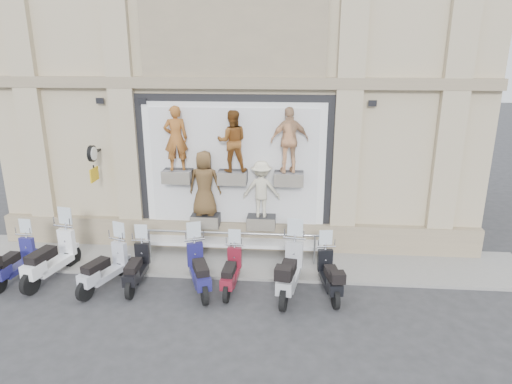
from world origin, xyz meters
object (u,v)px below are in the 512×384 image
scooter_a (14,254)px  scooter_g (290,262)px  scooter_f (231,264)px  scooter_e (199,261)px  guard_rail (231,248)px  scooter_d (136,260)px  scooter_b (49,248)px  scooter_h (330,267)px  clock_sign_bracket (93,159)px  scooter_c (104,259)px

scooter_a → scooter_g: size_ratio=0.86×
scooter_f → scooter_g: (1.44, -0.11, 0.16)m
scooter_f → scooter_e: bearing=-169.5°
scooter_e → scooter_f: 0.79m
guard_rail → scooter_a: scooter_a is taller
scooter_a → scooter_f: scooter_a is taller
scooter_d → scooter_f: scooter_d is taller
guard_rail → scooter_b: bearing=-163.3°
guard_rail → scooter_g: scooter_g is taller
scooter_e → scooter_h: 3.18m
clock_sign_bracket → scooter_d: size_ratio=0.58×
guard_rail → scooter_f: scooter_f is taller
scooter_d → scooter_e: 1.60m
scooter_e → scooter_g: scooter_g is taller
scooter_g → guard_rail: bearing=145.8°
scooter_a → scooter_h: size_ratio=1.02×
scooter_b → scooter_g: scooter_b is taller
scooter_e → scooter_f: (0.77, 0.11, -0.10)m
clock_sign_bracket → scooter_e: clock_sign_bracket is taller
scooter_b → scooter_e: (3.89, -0.22, -0.09)m
scooter_d → guard_rail: bearing=31.7°
scooter_c → scooter_f: size_ratio=1.12×
clock_sign_bracket → scooter_h: clock_sign_bracket is taller
scooter_d → scooter_h: (4.78, -0.02, 0.01)m
guard_rail → scooter_e: bearing=-110.2°
clock_sign_bracket → scooter_f: 5.00m
clock_sign_bracket → scooter_e: 4.38m
scooter_a → scooter_f: 5.58m
scooter_d → scooter_f: (2.37, 0.02, -0.03)m
scooter_f → scooter_a: bearing=-177.4°
scooter_e → guard_rail: bearing=48.5°
guard_rail → scooter_h: (2.61, -1.48, 0.25)m
scooter_b → scooter_c: 1.56m
guard_rail → scooter_e: scooter_e is taller
scooter_a → scooter_e: (4.81, -0.11, 0.05)m
clock_sign_bracket → scooter_a: (-1.48, -1.91, -2.07)m
scooter_d → scooter_g: scooter_g is taller
scooter_g → scooter_h: size_ratio=1.18×
guard_rail → scooter_d: 2.63m
scooter_a → scooter_g: bearing=3.5°
scooter_c → scooter_d: scooter_c is taller
scooter_e → scooter_g: (2.22, 0.00, 0.07)m
scooter_b → scooter_a: bearing=-161.9°
clock_sign_bracket → scooter_e: bearing=-31.2°
scooter_b → scooter_c: (1.53, -0.29, -0.10)m
scooter_c → scooter_g: scooter_g is taller
clock_sign_bracket → scooter_d: 3.33m
clock_sign_bracket → scooter_d: clock_sign_bracket is taller
scooter_b → scooter_d: bearing=8.4°
scooter_f → scooter_h: scooter_h is taller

